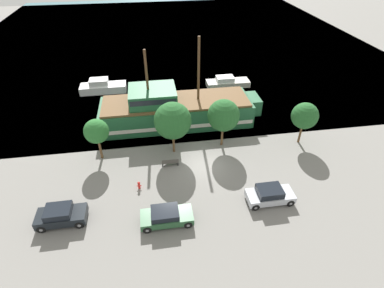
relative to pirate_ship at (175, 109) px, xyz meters
The scene contains 14 objects.
ground_plane 8.85m from the pirate_ship, 76.64° to the right, with size 160.00×160.00×0.00m, color gray.
water_surface 35.66m from the pirate_ship, 86.77° to the left, with size 80.00×80.00×0.00m, color teal.
pirate_ship is the anchor object (origin of this frame).
moored_boat_dockside 13.65m from the pirate_ship, 133.66° to the left, with size 6.40×2.31×1.92m.
moored_boat_outer 12.52m from the pirate_ship, 45.42° to the left, with size 6.34×2.19×1.52m.
parked_car_curb_front 15.29m from the pirate_ship, 98.78° to the right, with size 4.19×1.89×1.36m.
parked_car_curb_mid 15.67m from the pirate_ship, 64.67° to the right, with size 4.05×1.90×1.48m.
parked_car_curb_rear 17.45m from the pirate_ship, 127.74° to the right, with size 3.88×1.89×1.55m.
fire_hydrant 11.82m from the pirate_ship, 112.42° to the right, with size 0.42×0.25×0.76m.
bench_promenade_east 8.34m from the pirate_ship, 99.56° to the right, with size 1.65×0.45×0.85m.
tree_row_east 10.17m from the pirate_ship, 144.91° to the right, with size 2.43×2.43×4.52m.
tree_row_mideast 6.25m from the pirate_ship, 97.46° to the right, with size 3.75×3.75×5.71m.
tree_row_midwest 7.31m from the pirate_ship, 50.15° to the right, with size 3.34×3.34×5.38m.
tree_row_west 14.57m from the pirate_ship, 25.46° to the right, with size 2.79×2.79×4.76m.
Camera 1 is at (-4.72, -22.62, 19.52)m, focal length 28.00 mm.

